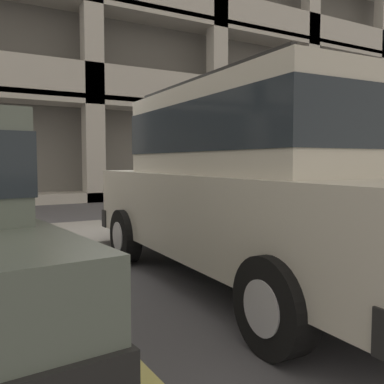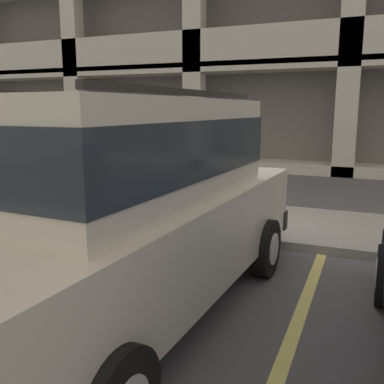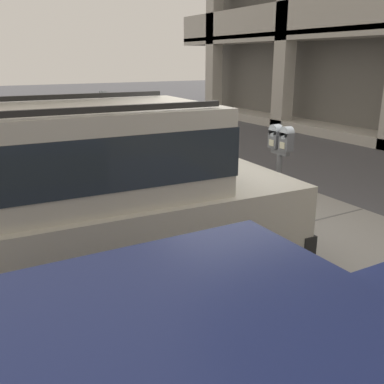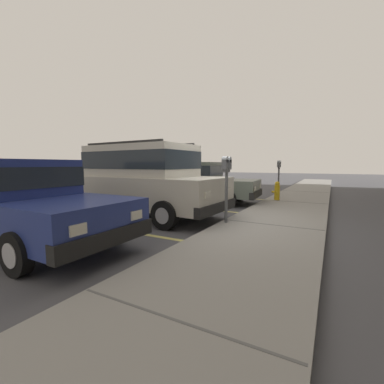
{
  "view_description": "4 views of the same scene",
  "coord_description": "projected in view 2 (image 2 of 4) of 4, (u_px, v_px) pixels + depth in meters",
  "views": [
    {
      "loc": [
        -2.63,
        -5.65,
        1.25
      ],
      "look_at": [
        0.26,
        -0.71,
        0.85
      ],
      "focal_mm": 40.0,
      "sensor_mm": 36.0,
      "label": 1
    },
    {
      "loc": [
        2.14,
        -5.41,
        1.89
      ],
      "look_at": [
        0.21,
        -0.79,
        0.91
      ],
      "focal_mm": 40.0,
      "sensor_mm": 36.0,
      "label": 2
    },
    {
      "loc": [
        4.22,
        -3.13,
        2.4
      ],
      "look_at": [
        0.29,
        -0.9,
        0.99
      ],
      "focal_mm": 40.0,
      "sensor_mm": 36.0,
      "label": 3
    },
    {
      "loc": [
        5.75,
        2.46,
        1.45
      ],
      "look_at": [
        -0.15,
        -0.78,
        0.73
      ],
      "focal_mm": 24.0,
      "sensor_mm": 36.0,
      "label": 4
    }
  ],
  "objects": [
    {
      "name": "fire_hydrant",
      "position": [
        7.0,
        185.0,
        8.17
      ],
      "size": [
        0.3,
        0.3,
        0.7
      ],
      "color": "gold",
      "rests_on": "sidewalk"
    },
    {
      "name": "sidewalk",
      "position": [
        228.0,
        219.0,
        7.23
      ],
      "size": [
        40.0,
        2.2,
        0.12
      ],
      "color": "gray",
      "rests_on": "ground_plane"
    },
    {
      "name": "ground_plane",
      "position": [
        200.0,
        247.0,
        6.08
      ],
      "size": [
        80.0,
        80.0,
        0.1
      ],
      "color": "#4C4C51"
    },
    {
      "name": "parking_meter_near",
      "position": [
        228.0,
        155.0,
        6.04
      ],
      "size": [
        0.35,
        0.12,
        1.51
      ],
      "color": "#595B60",
      "rests_on": "sidewalk"
    },
    {
      "name": "silver_suv",
      "position": [
        123.0,
        200.0,
        3.8
      ],
      "size": [
        2.17,
        4.86,
        2.03
      ],
      "rotation": [
        0.0,
        0.0,
        -0.05
      ],
      "color": "beige",
      "rests_on": "ground_plane"
    },
    {
      "name": "parking_stall_lines",
      "position": [
        304.0,
        305.0,
        4.17
      ],
      "size": [
        13.31,
        4.8,
        0.01
      ],
      "color": "#DBD16B",
      "rests_on": "ground_plane"
    }
  ]
}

